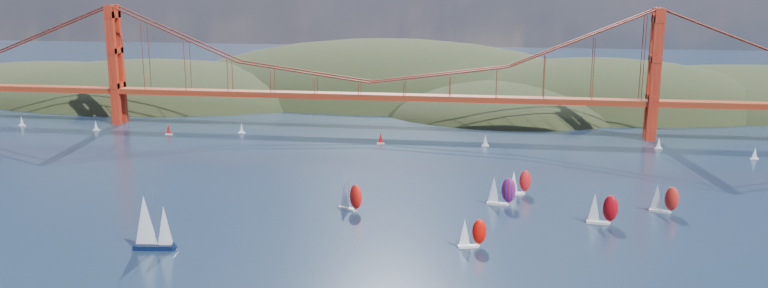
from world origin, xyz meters
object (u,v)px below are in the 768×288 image
racer_1 (472,232)px  racer_3 (519,182)px  racer_2 (602,208)px  racer_4 (664,198)px  racer_rwb (501,190)px  sloop_navy (151,223)px  racer_0 (350,196)px

racer_1 → racer_3: (13.14, 50.08, 0.16)m
racer_2 → racer_4: (19.22, 13.21, -0.19)m
racer_rwb → racer_1: bearing=-94.8°
sloop_navy → racer_0: (43.29, 39.14, -2.51)m
racer_3 → sloop_navy: bearing=-169.3°
racer_1 → racer_3: 51.78m
racer_rwb → racer_3: bearing=71.2°
sloop_navy → racer_rwb: size_ratio=1.60×
racer_0 → racer_4: racer_0 is taller
racer_2 → racer_4: 23.32m
racer_4 → racer_0: bearing=-156.1°
racer_1 → racer_4: (54.44, 37.39, 0.34)m
racer_3 → racer_2: bearing=-73.2°
racer_2 → racer_rwb: racer_rwb is taller
sloop_navy → racer_1: (79.87, 13.52, -2.98)m
racer_3 → racer_4: size_ratio=0.96×
racer_0 → racer_rwb: size_ratio=0.96×
racer_2 → racer_4: racer_2 is taller
racer_1 → racer_rwb: racer_rwb is taller
racer_3 → racer_4: racer_4 is taller
racer_4 → racer_3: bearing=179.4°
racer_0 → racer_4: 91.78m
racer_3 → racer_rwb: size_ratio=0.89×
racer_3 → racer_1: bearing=-128.3°
sloop_navy → racer_4: bearing=14.0°
racer_1 → racer_3: racer_3 is taller
sloop_navy → racer_0: sloop_navy is taller
racer_3 → racer_4: bearing=-40.7°
racer_2 → racer_3: size_ratio=1.09×
racer_4 → racer_rwb: racer_rwb is taller
racer_0 → racer_2: (71.80, -1.44, 0.06)m
racer_0 → racer_2: size_ratio=0.99×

